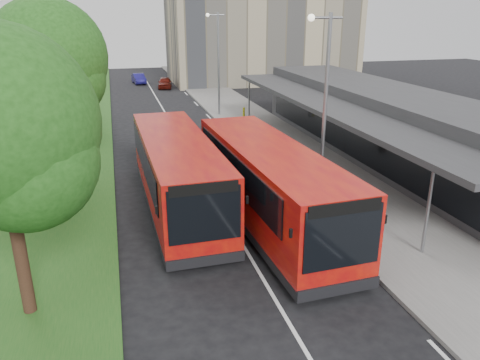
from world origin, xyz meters
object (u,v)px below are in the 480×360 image
at_px(tree_mid, 49,65).
at_px(car_near, 165,83).
at_px(lamp_post_far, 217,58).
at_px(car_far, 139,79).
at_px(lamp_post_near, 323,101).
at_px(bus_main, 269,186).
at_px(litter_bin, 287,150).
at_px(tree_far, 70,65).
at_px(bus_second, 177,173).
at_px(bollard, 244,114).

bearing_deg(tree_mid, car_near, 73.69).
bearing_deg(lamp_post_far, tree_mid, -130.68).
distance_m(tree_mid, car_far, 34.71).
bearing_deg(car_far, car_near, -65.65).
bearing_deg(lamp_post_near, bus_main, -157.65).
distance_m(lamp_post_near, litter_bin, 8.19).
bearing_deg(car_far, tree_far, -111.73).
bearing_deg(lamp_post_near, bus_second, 165.94).
relative_size(tree_mid, tree_far, 1.27).
bearing_deg(tree_far, litter_bin, -44.37).
distance_m(tree_far, bus_second, 18.55).
xyz_separation_m(tree_mid, litter_bin, (12.34, -0.07, -5.16)).
relative_size(lamp_post_far, bus_main, 0.69).
bearing_deg(bus_main, tree_mid, 133.41).
bearing_deg(lamp_post_far, bollard, -63.62).
height_order(lamp_post_near, lamp_post_far, same).
relative_size(tree_mid, bus_main, 0.77).
distance_m(bus_second, litter_bin, 9.07).
distance_m(litter_bin, bollard, 10.18).
xyz_separation_m(tree_mid, car_near, (8.60, 29.40, -5.15)).
xyz_separation_m(litter_bin, bollard, (0.20, 10.18, 0.07)).
distance_m(lamp_post_near, bus_main, 4.17).
bearing_deg(lamp_post_near, car_near, 93.96).
xyz_separation_m(lamp_post_far, car_near, (-2.53, 16.45, -4.10)).
distance_m(tree_far, bus_main, 22.04).
distance_m(lamp_post_far, bus_second, 19.68).
bearing_deg(bus_main, litter_bin, 61.69).
bearing_deg(bollard, tree_far, 171.43).
bearing_deg(car_near, tree_mid, -97.90).
distance_m(bus_second, car_near, 35.15).
bearing_deg(litter_bin, bus_main, -115.45).
relative_size(lamp_post_far, bus_second, 0.71).
height_order(lamp_post_far, car_near, lamp_post_far).
relative_size(bus_main, litter_bin, 12.78).
relative_size(bus_second, litter_bin, 12.43).
relative_size(lamp_post_near, car_near, 2.22).
relative_size(tree_far, bus_main, 0.61).
bearing_deg(car_far, bus_main, -92.94).
relative_size(lamp_post_far, bollard, 7.69).
xyz_separation_m(bus_second, litter_bin, (7.14, 5.50, -1.03)).
relative_size(lamp_post_near, bollard, 7.69).
bearing_deg(lamp_post_near, lamp_post_far, 90.00).
xyz_separation_m(lamp_post_near, car_near, (-2.53, 36.45, -4.10)).
relative_size(tree_mid, litter_bin, 9.81).
xyz_separation_m(tree_mid, bus_second, (5.20, -5.57, -4.13)).
distance_m(bollard, car_near, 19.69).
distance_m(lamp_post_near, car_near, 36.77).
relative_size(tree_mid, car_far, 2.47).
bearing_deg(tree_far, lamp_post_far, 4.87).
xyz_separation_m(tree_far, bollard, (12.54, -1.89, -3.87)).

